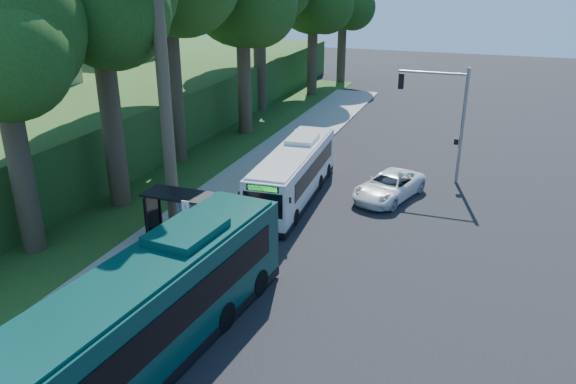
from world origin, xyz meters
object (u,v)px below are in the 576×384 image
at_px(white_bus, 294,173).
at_px(teal_bus, 154,307).
at_px(pickup, 389,186).
at_px(bus_shelter, 175,206).

distance_m(white_bus, teal_bus, 14.87).
bearing_deg(white_bus, pickup, 16.72).
bearing_deg(teal_bus, bus_shelter, 121.57).
bearing_deg(teal_bus, white_bus, 96.75).
height_order(white_bus, pickup, white_bus).
relative_size(white_bus, pickup, 2.04).
bearing_deg(pickup, teal_bus, -88.14).
height_order(teal_bus, pickup, teal_bus).
xyz_separation_m(bus_shelter, pickup, (8.59, 8.88, -1.07)).
bearing_deg(teal_bus, pickup, 79.61).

